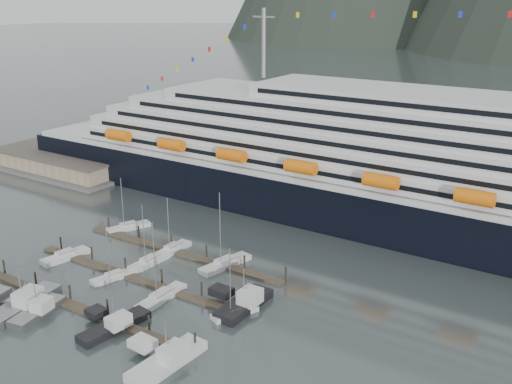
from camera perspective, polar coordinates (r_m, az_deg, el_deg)
ground at (r=107.79m, az=-10.79°, el=-9.38°), size 1600.00×1600.00×0.00m
cruise_ship at (r=133.43m, az=15.34°, el=1.40°), size 210.00×30.40×50.30m
warehouse at (r=183.75m, az=-18.14°, el=2.59°), size 46.00×20.00×5.80m
dock_near at (r=105.07m, az=-16.58°, el=-10.45°), size 48.18×2.28×3.20m
dock_mid at (r=112.69m, az=-11.56°, el=-7.96°), size 48.18×2.28×3.20m
dock_far at (r=121.24m, az=-7.26°, el=-5.74°), size 48.18×2.28×3.20m
sailboat_a at (r=124.02m, az=-17.69°, el=-5.89°), size 4.26×10.00×12.71m
sailboat_b at (r=113.36m, az=-13.35°, el=-7.88°), size 4.63×9.00×11.74m
sailboat_c at (r=117.71m, az=-10.14°, el=-6.61°), size 3.00×9.56×12.89m
sailboat_d at (r=104.72m, az=-9.03°, el=-9.89°), size 2.74×10.97×14.92m
sailboat_e at (r=135.36m, az=-12.06°, el=-3.32°), size 6.21×9.94×12.36m
sailboat_f at (r=122.47m, az=-7.94°, el=-5.46°), size 2.62×8.98×12.18m
sailboat_g at (r=115.23m, az=-2.95°, el=-6.88°), size 5.10×11.71×15.63m
sailboat_h at (r=99.05m, az=-2.04°, el=-11.43°), size 5.35×8.23×12.33m
trawler_a at (r=107.72m, az=-21.41°, el=-9.85°), size 10.86×14.91×7.98m
trawler_b at (r=104.97m, az=-20.16°, el=-10.53°), size 8.31×10.80×6.70m
trawler_c at (r=97.59m, az=-13.39°, el=-12.19°), size 8.86×12.45×6.15m
trawler_d at (r=87.99m, az=-8.54°, el=-15.47°), size 9.65×13.03×7.67m
trawler_e at (r=100.72m, az=-1.23°, el=-10.50°), size 9.28×12.19×7.96m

